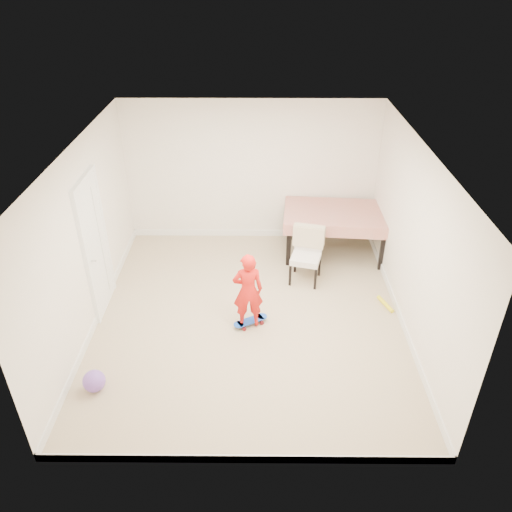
{
  "coord_description": "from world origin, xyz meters",
  "views": [
    {
      "loc": [
        0.14,
        -5.88,
        4.7
      ],
      "look_at": [
        0.1,
        0.2,
        0.95
      ],
      "focal_mm": 35.0,
      "sensor_mm": 36.0,
      "label": 1
    }
  ],
  "objects_px": {
    "skateboard": "(250,322)",
    "balloon": "(94,381)",
    "dining_table": "(334,233)",
    "dining_chair": "(306,256)",
    "child": "(248,293)"
  },
  "relations": [
    {
      "from": "dining_chair",
      "to": "balloon",
      "type": "xyz_separation_m",
      "value": [
        -2.8,
        -2.44,
        -0.33
      ]
    },
    {
      "from": "dining_chair",
      "to": "skateboard",
      "type": "xyz_separation_m",
      "value": [
        -0.88,
        -1.16,
        -0.43
      ]
    },
    {
      "from": "dining_table",
      "to": "balloon",
      "type": "distance_m",
      "value": 4.74
    },
    {
      "from": "dining_table",
      "to": "skateboard",
      "type": "distance_m",
      "value": 2.53
    },
    {
      "from": "child",
      "to": "balloon",
      "type": "bearing_deg",
      "value": 26.49
    },
    {
      "from": "dining_chair",
      "to": "child",
      "type": "relative_size",
      "value": 0.79
    },
    {
      "from": "dining_chair",
      "to": "dining_table",
      "type": "bearing_deg",
      "value": 71.69
    },
    {
      "from": "dining_table",
      "to": "dining_chair",
      "type": "xyz_separation_m",
      "value": [
        -0.57,
        -0.87,
        0.05
      ]
    },
    {
      "from": "dining_table",
      "to": "dining_chair",
      "type": "relative_size",
      "value": 1.91
    },
    {
      "from": "dining_table",
      "to": "skateboard",
      "type": "relative_size",
      "value": 3.33
    },
    {
      "from": "child",
      "to": "dining_chair",
      "type": "bearing_deg",
      "value": -134.85
    },
    {
      "from": "dining_table",
      "to": "dining_chair",
      "type": "distance_m",
      "value": 1.05
    },
    {
      "from": "skateboard",
      "to": "balloon",
      "type": "distance_m",
      "value": 2.31
    },
    {
      "from": "child",
      "to": "dining_table",
      "type": "bearing_deg",
      "value": -133.01
    },
    {
      "from": "balloon",
      "to": "skateboard",
      "type": "bearing_deg",
      "value": 33.68
    }
  ]
}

